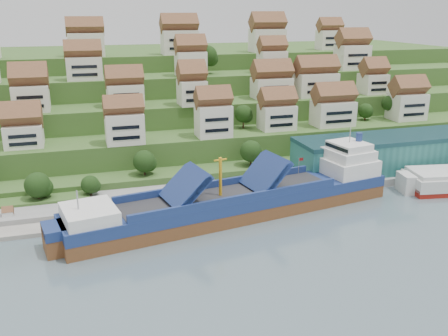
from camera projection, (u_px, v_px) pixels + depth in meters
name	position (u px, v px, depth m)	size (l,w,h in m)	color
ground	(246.00, 216.00, 119.65)	(300.00, 300.00, 0.00)	slate
quay	(297.00, 184.00, 138.52)	(180.00, 14.00, 2.20)	gray
hillside	(166.00, 100.00, 210.90)	(260.00, 128.00, 31.00)	#2D4C1E
hillside_village	(204.00, 79.00, 169.82)	(154.32, 64.13, 28.99)	silver
hillside_trees	(178.00, 119.00, 150.86)	(140.94, 62.28, 32.32)	#1E3C14
warehouse	(394.00, 152.00, 147.32)	(60.00, 15.00, 10.00)	#276A65
flagpole	(299.00, 170.00, 131.68)	(1.28, 0.16, 8.00)	gray
cargo_ship	(245.00, 201.00, 119.81)	(82.42, 26.56, 18.11)	brown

